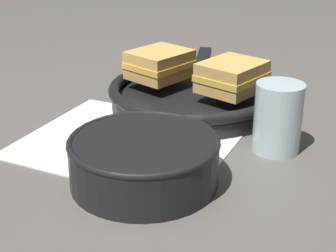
# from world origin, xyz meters

# --- Properties ---
(ground_plane) EXTENTS (4.00, 4.00, 0.00)m
(ground_plane) POSITION_xyz_m (0.00, 0.00, 0.00)
(ground_plane) COLOR #56514C
(napkin) EXTENTS (0.31, 0.27, 0.00)m
(napkin) POSITION_xyz_m (-0.04, 0.00, 0.00)
(napkin) COLOR white
(napkin) RESTS_ON ground_plane
(soup_bowl) EXTENTS (0.18, 0.18, 0.06)m
(soup_bowl) POSITION_xyz_m (0.04, -0.08, 0.03)
(soup_bowl) COLOR black
(soup_bowl) RESTS_ON ground_plane
(spoon) EXTENTS (0.15, 0.04, 0.01)m
(spoon) POSITION_xyz_m (-0.00, 0.03, 0.01)
(spoon) COLOR silver
(spoon) RESTS_ON napkin
(skillet) EXTENTS (0.28, 0.38, 0.04)m
(skillet) POSITION_xyz_m (-0.03, 0.17, 0.02)
(skillet) COLOR black
(skillet) RESTS_ON ground_plane
(sandwich_near_left) EXTENTS (0.10, 0.11, 0.05)m
(sandwich_near_left) POSITION_xyz_m (-0.09, 0.17, 0.06)
(sandwich_near_left) COLOR tan
(sandwich_near_left) RESTS_ON skillet
(sandwich_near_right) EXTENTS (0.10, 0.11, 0.05)m
(sandwich_near_right) POSITION_xyz_m (0.04, 0.17, 0.06)
(sandwich_near_right) COLOR tan
(sandwich_near_right) RESTS_ON skillet
(drinking_glass) EXTENTS (0.06, 0.06, 0.10)m
(drinking_glass) POSITION_xyz_m (0.15, 0.09, 0.05)
(drinking_glass) COLOR silver
(drinking_glass) RESTS_ON ground_plane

